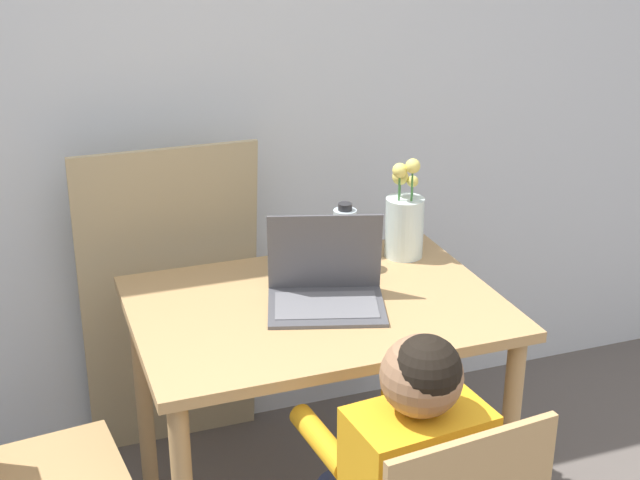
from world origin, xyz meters
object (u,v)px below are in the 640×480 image
laptop (326,284)px  water_bottle (345,238)px  flower_vase (404,221)px  person_seated (403,472)px

laptop → water_bottle: bearing=73.7°
water_bottle → flower_vase: bearing=6.6°
flower_vase → person_seated: bearing=-114.4°
laptop → water_bottle: 0.24m
flower_vase → water_bottle: 0.20m
flower_vase → water_bottle: (-0.20, -0.02, -0.02)m
flower_vase → laptop: bearing=-146.3°
laptop → flower_vase: size_ratio=1.17×
person_seated → laptop: bearing=-98.9°
person_seated → laptop: 0.62m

